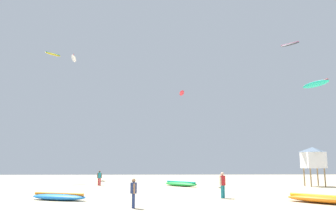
{
  "coord_description": "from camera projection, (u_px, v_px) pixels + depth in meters",
  "views": [
    {
      "loc": [
        -1.14,
        -14.13,
        2.29
      ],
      "look_at": [
        0.0,
        16.75,
        7.36
      ],
      "focal_mm": 34.34,
      "sensor_mm": 36.0,
      "label": 1
    }
  ],
  "objects": [
    {
      "name": "person_midground",
      "position": [
        223.0,
        183.0,
        22.21
      ],
      "size": [
        0.46,
        0.44,
        1.77
      ],
      "rotation": [
        0.0,
        0.0,
        2.33
      ],
      "color": "teal",
      "rests_on": "ground"
    },
    {
      "name": "kite_aloft_3",
      "position": [
        182.0,
        93.0,
        37.83
      ],
      "size": [
        0.92,
        2.31,
        0.53
      ],
      "color": "red"
    },
    {
      "name": "kite_aloft_0",
      "position": [
        53.0,
        54.0,
        46.33
      ],
      "size": [
        2.14,
        2.13,
        0.59
      ],
      "color": "yellow"
    },
    {
      "name": "kite_grounded_near",
      "position": [
        59.0,
        197.0,
        20.83
      ],
      "size": [
        4.11,
        2.4,
        0.5
      ],
      "color": "blue",
      "rests_on": "ground"
    },
    {
      "name": "kite_grounded_mid",
      "position": [
        322.0,
        199.0,
        19.13
      ],
      "size": [
        3.73,
        4.0,
        0.55
      ],
      "color": "orange",
      "rests_on": "ground"
    },
    {
      "name": "person_foreground",
      "position": [
        134.0,
        191.0,
        17.13
      ],
      "size": [
        0.35,
        0.5,
        1.55
      ],
      "rotation": [
        0.0,
        0.0,
        3.38
      ],
      "color": "navy",
      "rests_on": "ground"
    },
    {
      "name": "kite_aloft_1",
      "position": [
        315.0,
        84.0,
        32.75
      ],
      "size": [
        2.05,
        3.45,
        0.6
      ],
      "color": "#19B29E"
    },
    {
      "name": "person_left",
      "position": [
        99.0,
        177.0,
        35.48
      ],
      "size": [
        0.48,
        0.37,
        1.62
      ],
      "rotation": [
        0.0,
        0.0,
        5.21
      ],
      "color": "#B21E23",
      "rests_on": "ground"
    },
    {
      "name": "ground_plane",
      "position": [
        183.0,
        219.0,
        13.61
      ],
      "size": [
        120.0,
        120.0,
        0.0
      ],
      "primitive_type": "plane",
      "color": "#C6B28C"
    },
    {
      "name": "kite_aloft_4",
      "position": [
        290.0,
        44.0,
        55.24
      ],
      "size": [
        3.0,
        2.9,
        0.77
      ],
      "color": "#2D2D33"
    },
    {
      "name": "lifeguard_tower",
      "position": [
        313.0,
        157.0,
        34.47
      ],
      "size": [
        2.3,
        2.3,
        4.15
      ],
      "color": "#8C704C",
      "rests_on": "ground"
    },
    {
      "name": "kite_grounded_far",
      "position": [
        181.0,
        184.0,
        34.3
      ],
      "size": [
        3.93,
        4.19,
        0.56
      ],
      "color": "green",
      "rests_on": "ground"
    },
    {
      "name": "kite_aloft_2",
      "position": [
        74.0,
        58.0,
        56.0
      ],
      "size": [
        1.79,
        3.75,
        0.88
      ],
      "color": "white"
    }
  ]
}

